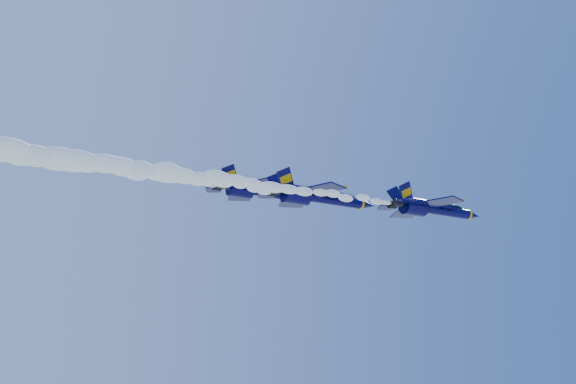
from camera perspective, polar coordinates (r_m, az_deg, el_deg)
jet_lead at (r=92.03m, az=12.64°, el=-1.45°), size 16.20×13.29×6.02m
smoke_trail_jet_lead at (r=75.17m, az=-5.70°, el=1.10°), size 49.41×2.19×1.97m
jet_second at (r=92.64m, az=2.62°, el=-0.44°), size 18.03×14.79×6.70m
smoke_trail_jet_second at (r=80.90m, az=-17.31°, el=2.24°), size 49.41×2.44×2.20m
jet_third at (r=98.89m, az=-2.46°, el=0.08°), size 17.38×14.26×6.46m
smoke_trail_jet_third at (r=89.68m, az=-21.13°, el=2.54°), size 49.41×2.35×2.12m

